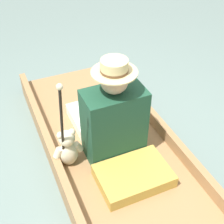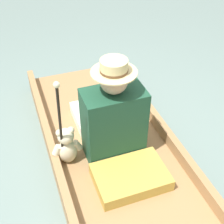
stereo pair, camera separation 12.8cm
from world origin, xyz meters
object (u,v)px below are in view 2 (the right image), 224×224
(seated_person, at_px, (110,118))
(teddy_bear, at_px, (67,146))
(wine_glass, at_px, (133,107))
(walking_cane, at_px, (60,120))

(seated_person, relative_size, teddy_bear, 2.48)
(seated_person, relative_size, wine_glass, 8.50)
(walking_cane, bearing_deg, wine_glass, 31.72)
(teddy_bear, relative_size, walking_cane, 0.40)
(seated_person, relative_size, walking_cane, 1.00)
(seated_person, height_order, walking_cane, walking_cane)
(wine_glass, distance_m, walking_cane, 1.02)
(wine_glass, bearing_deg, walking_cane, -148.28)
(walking_cane, bearing_deg, seated_person, 18.10)
(teddy_bear, bearing_deg, walking_cane, -114.00)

